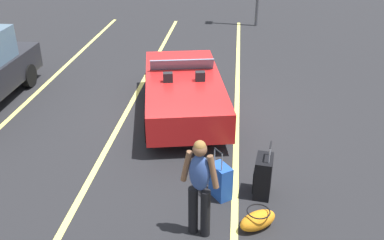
{
  "coord_description": "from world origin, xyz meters",
  "views": [
    {
      "loc": [
        -9.3,
        -1.15,
        4.62
      ],
      "look_at": [
        -1.76,
        -0.38,
        0.75
      ],
      "focal_mm": 40.18,
      "sensor_mm": 36.0,
      "label": 1
    }
  ],
  "objects_px": {
    "suitcase_large_black": "(263,176)",
    "suitcase_medium_bright": "(221,181)",
    "traveler_person": "(200,184)",
    "duffel_bag": "(258,220)",
    "convertible_car": "(183,88)"
  },
  "relations": [
    {
      "from": "traveler_person",
      "to": "suitcase_medium_bright",
      "type": "bearing_deg",
      "value": -0.94
    },
    {
      "from": "suitcase_large_black",
      "to": "suitcase_medium_bright",
      "type": "height_order",
      "value": "suitcase_large_black"
    },
    {
      "from": "suitcase_large_black",
      "to": "duffel_bag",
      "type": "relative_size",
      "value": 1.46
    },
    {
      "from": "duffel_bag",
      "to": "traveler_person",
      "type": "height_order",
      "value": "traveler_person"
    },
    {
      "from": "convertible_car",
      "to": "suitcase_medium_bright",
      "type": "bearing_deg",
      "value": -173.4
    },
    {
      "from": "traveler_person",
      "to": "duffel_bag",
      "type": "bearing_deg",
      "value": -61.87
    },
    {
      "from": "suitcase_large_black",
      "to": "traveler_person",
      "type": "bearing_deg",
      "value": 55.57
    },
    {
      "from": "suitcase_large_black",
      "to": "duffel_bag",
      "type": "xyz_separation_m",
      "value": [
        -0.91,
        0.1,
        -0.21
      ]
    },
    {
      "from": "convertible_car",
      "to": "traveler_person",
      "type": "relative_size",
      "value": 2.66
    },
    {
      "from": "suitcase_medium_bright",
      "to": "traveler_person",
      "type": "xyz_separation_m",
      "value": [
        -0.97,
        0.29,
        0.62
      ]
    },
    {
      "from": "convertible_car",
      "to": "suitcase_large_black",
      "type": "bearing_deg",
      "value": -162.02
    },
    {
      "from": "suitcase_medium_bright",
      "to": "duffel_bag",
      "type": "bearing_deg",
      "value": -87.81
    },
    {
      "from": "convertible_car",
      "to": "duffel_bag",
      "type": "bearing_deg",
      "value": -168.83
    },
    {
      "from": "duffel_bag",
      "to": "convertible_car",
      "type": "bearing_deg",
      "value": 22.07
    },
    {
      "from": "convertible_car",
      "to": "suitcase_large_black",
      "type": "distance_m",
      "value": 3.7
    }
  ]
}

